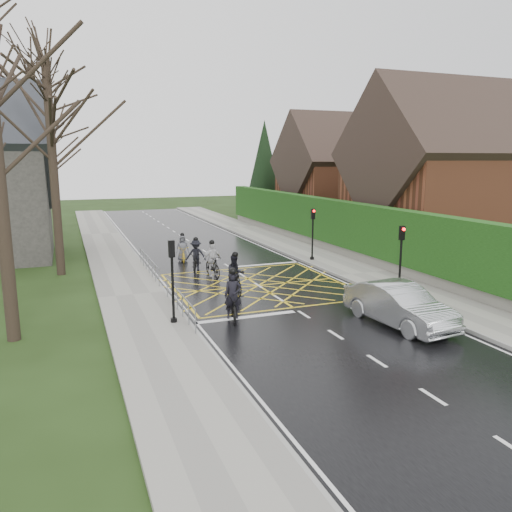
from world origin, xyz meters
TOP-DOWN VIEW (x-y plane):
  - ground at (0.00, 0.00)m, footprint 120.00×120.00m
  - road at (0.00, 0.00)m, footprint 9.00×80.00m
  - sidewalk_right at (6.00, 0.00)m, footprint 3.00×80.00m
  - sidewalk_left at (-6.00, 0.00)m, footprint 3.00×80.00m
  - stone_wall at (7.75, 6.00)m, footprint 0.50×38.00m
  - hedge at (7.75, 6.00)m, footprint 0.90×38.00m
  - house_near at (14.75, 4.00)m, footprint 11.80×9.80m
  - house_far at (14.75, 18.00)m, footprint 9.80×8.80m
  - conifer at (10.75, 26.00)m, footprint 4.60×4.60m
  - tree_near at (-9.00, 6.00)m, footprint 9.24×9.24m
  - tree_mid at (-10.00, 14.00)m, footprint 10.08×10.08m
  - tree_far at (-9.30, 22.00)m, footprint 8.40×8.40m
  - railing_south at (-4.65, -3.50)m, footprint 0.05×5.04m
  - railing_north at (-4.65, 4.00)m, footprint 0.05×6.04m
  - traffic_light_ne at (5.10, 4.20)m, footprint 0.24×0.31m
  - traffic_light_se at (5.10, -4.20)m, footprint 0.24×0.31m
  - traffic_light_sw at (-5.10, -4.50)m, footprint 0.24×0.31m
  - cyclist_rear at (-2.77, -4.50)m, footprint 1.21×2.18m
  - cyclist_back at (-1.50, -1.00)m, footprint 0.92×1.99m
  - cyclist_mid at (-1.97, 4.46)m, footprint 1.35×2.03m
  - cyclist_front at (-1.56, 2.64)m, footprint 1.09×1.99m
  - cyclist_lead at (-2.12, 7.13)m, footprint 0.88×1.87m
  - car at (2.71, -7.40)m, footprint 2.10×4.85m

SIDE VIEW (x-z plane):
  - ground at x=0.00m, z-range 0.00..0.00m
  - road at x=0.00m, z-range 0.00..0.01m
  - sidewalk_right at x=6.00m, z-range 0.00..0.15m
  - sidewalk_left at x=-6.00m, z-range 0.00..0.15m
  - stone_wall at x=7.75m, z-range 0.00..0.70m
  - cyclist_lead at x=-2.12m, z-range -0.27..1.48m
  - cyclist_rear at x=-2.77m, z-range -0.35..1.65m
  - cyclist_mid at x=-1.97m, z-range -0.25..1.62m
  - cyclist_front at x=-1.56m, z-range -0.26..1.70m
  - cyclist_back at x=-1.50m, z-range -0.24..1.71m
  - car at x=2.71m, z-range 0.00..1.55m
  - railing_south at x=-4.65m, z-range 0.27..1.29m
  - railing_north at x=-4.65m, z-range 0.27..1.30m
  - traffic_light_ne at x=5.10m, z-range 0.06..3.27m
  - traffic_light_se at x=5.10m, z-range 0.06..3.27m
  - traffic_light_sw at x=-5.10m, z-range 0.06..3.27m
  - hedge at x=7.75m, z-range 0.70..3.50m
  - house_far at x=14.75m, z-range -0.79..9.51m
  - house_near at x=14.75m, z-range -0.92..10.38m
  - conifer at x=10.75m, z-range -0.01..9.99m
  - tree_far at x=-9.30m, z-range 1.99..12.39m
  - tree_near at x=-9.00m, z-range 2.19..13.63m
  - tree_mid at x=-10.00m, z-range 2.39..14.87m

